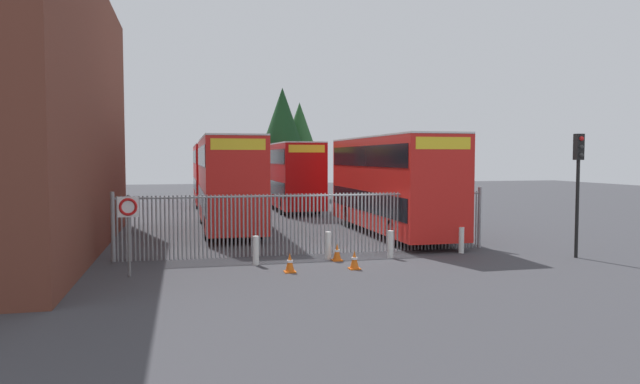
# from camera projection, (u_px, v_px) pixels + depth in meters

# --- Properties ---
(ground_plane) EXTENTS (100.00, 100.00, 0.00)m
(ground_plane) POSITION_uv_depth(u_px,v_px,m) (302.00, 227.00, 28.86)
(ground_plane) COLOR #3D3D42
(palisade_fence) EXTENTS (13.55, 0.14, 2.35)m
(palisade_fence) POSITION_uv_depth(u_px,v_px,m) (310.00, 222.00, 20.71)
(palisade_fence) COLOR gray
(palisade_fence) RESTS_ON ground
(double_decker_bus_near_gate) EXTENTS (2.54, 10.81, 4.42)m
(double_decker_bus_near_gate) POSITION_uv_depth(u_px,v_px,m) (390.00, 181.00, 25.99)
(double_decker_bus_near_gate) COLOR red
(double_decker_bus_near_gate) RESTS_ON ground
(double_decker_bus_behind_fence_left) EXTENTS (2.54, 10.81, 4.42)m
(double_decker_bus_behind_fence_left) POSITION_uv_depth(u_px,v_px,m) (228.00, 180.00, 27.65)
(double_decker_bus_behind_fence_left) COLOR red
(double_decker_bus_behind_fence_left) RESTS_ON ground
(double_decker_bus_behind_fence_right) EXTENTS (2.54, 10.81, 4.42)m
(double_decker_bus_behind_fence_right) POSITION_uv_depth(u_px,v_px,m) (290.00, 174.00, 38.54)
(double_decker_bus_behind_fence_right) COLOR #B70C0C
(double_decker_bus_behind_fence_right) RESTS_ON ground
(double_decker_bus_far_back) EXTENTS (2.54, 10.81, 4.42)m
(double_decker_bus_far_back) POSITION_uv_depth(u_px,v_px,m) (212.00, 172.00, 42.56)
(double_decker_bus_far_back) COLOR #B70C0C
(double_decker_bus_far_back) RESTS_ON ground
(bollard_near_left) EXTENTS (0.20, 0.20, 0.95)m
(bollard_near_left) POSITION_uv_depth(u_px,v_px,m) (256.00, 251.00, 18.65)
(bollard_near_left) COLOR silver
(bollard_near_left) RESTS_ON ground
(bollard_center_front) EXTENTS (0.20, 0.20, 0.95)m
(bollard_center_front) POSITION_uv_depth(u_px,v_px,m) (328.00, 246.00, 19.70)
(bollard_center_front) COLOR silver
(bollard_center_front) RESTS_ON ground
(bollard_near_right) EXTENTS (0.20, 0.20, 0.95)m
(bollard_near_right) POSITION_uv_depth(u_px,v_px,m) (390.00, 244.00, 19.99)
(bollard_near_right) COLOR silver
(bollard_near_right) RESTS_ON ground
(bollard_far_right) EXTENTS (0.20, 0.20, 0.95)m
(bollard_far_right) POSITION_uv_depth(u_px,v_px,m) (461.00, 240.00, 21.03)
(bollard_far_right) COLOR silver
(bollard_far_right) RESTS_ON ground
(traffic_cone_by_gate) EXTENTS (0.34, 0.34, 0.59)m
(traffic_cone_by_gate) POSITION_uv_depth(u_px,v_px,m) (337.00, 252.00, 19.46)
(traffic_cone_by_gate) COLOR orange
(traffic_cone_by_gate) RESTS_ON ground
(traffic_cone_mid_forecourt) EXTENTS (0.34, 0.34, 0.59)m
(traffic_cone_mid_forecourt) POSITION_uv_depth(u_px,v_px,m) (290.00, 263.00, 17.48)
(traffic_cone_mid_forecourt) COLOR orange
(traffic_cone_mid_forecourt) RESTS_ON ground
(traffic_cone_near_kerb) EXTENTS (0.34, 0.34, 0.59)m
(traffic_cone_near_kerb) POSITION_uv_depth(u_px,v_px,m) (354.00, 260.00, 17.98)
(traffic_cone_near_kerb) COLOR orange
(traffic_cone_near_kerb) RESTS_ON ground
(speed_limit_sign_post) EXTENTS (0.60, 0.14, 2.40)m
(speed_limit_sign_post) POSITION_uv_depth(u_px,v_px,m) (128.00, 216.00, 16.76)
(speed_limit_sign_post) COLOR slate
(speed_limit_sign_post) RESTS_ON ground
(traffic_light_kerbside) EXTENTS (0.28, 0.33, 4.30)m
(traffic_light_kerbside) POSITION_uv_depth(u_px,v_px,m) (578.00, 172.00, 19.90)
(traffic_light_kerbside) COLOR black
(traffic_light_kerbside) RESTS_ON ground
(tree_tall_back) EXTENTS (4.44, 4.44, 9.14)m
(tree_tall_back) POSITION_uv_depth(u_px,v_px,m) (283.00, 127.00, 46.71)
(tree_tall_back) COLOR #4C3823
(tree_tall_back) RESTS_ON ground
(tree_short_side) EXTENTS (4.11, 4.11, 8.12)m
(tree_short_side) POSITION_uv_depth(u_px,v_px,m) (300.00, 138.00, 48.51)
(tree_short_side) COLOR #4C3823
(tree_short_side) RESTS_ON ground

